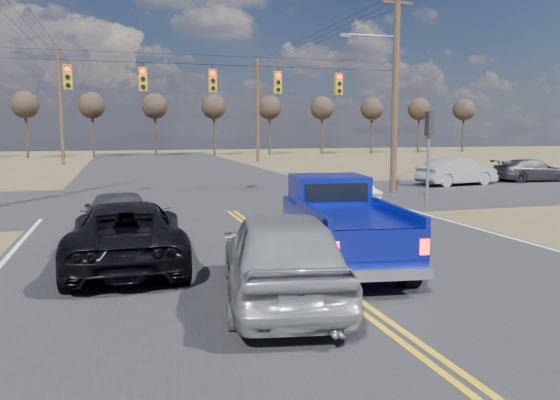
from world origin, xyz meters
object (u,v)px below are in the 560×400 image
object	(u,v)px
pickup_truck	(340,224)
white_car_queue	(339,194)
silver_suv	(282,254)
dgrey_car_queue	(119,215)
cross_car_east_far	(532,170)
black_suv	(127,234)
cross_car_east_near	(457,172)

from	to	relation	value
pickup_truck	white_car_queue	world-z (taller)	pickup_truck
pickup_truck	silver_suv	bearing A→B (deg)	-125.62
dgrey_car_queue	cross_car_east_far	xyz separation A→B (m)	(24.21, 11.16, 0.01)
dgrey_car_queue	cross_car_east_far	bearing A→B (deg)	-157.79
pickup_truck	black_suv	xyz separation A→B (m)	(-4.77, 1.33, -0.22)
pickup_truck	white_car_queue	xyz separation A→B (m)	(3.31, 8.08, -0.33)
black_suv	dgrey_car_queue	bearing A→B (deg)	-85.44
white_car_queue	cross_car_east_near	distance (m)	12.43
pickup_truck	white_car_queue	size ratio (longest dim) A/B	1.42
pickup_truck	cross_car_east_near	distance (m)	20.35
dgrey_car_queue	white_car_queue	bearing A→B (deg)	-161.33
pickup_truck	cross_car_east_far	size ratio (longest dim) A/B	1.18
silver_suv	dgrey_car_queue	world-z (taller)	silver_suv
white_car_queue	dgrey_car_queue	distance (m)	8.88
black_suv	white_car_queue	xyz separation A→B (m)	(8.08, 6.76, -0.11)
white_car_queue	cross_car_east_far	xyz separation A→B (m)	(15.93, 7.94, 0.04)
black_suv	cross_car_east_far	xyz separation A→B (m)	(24.01, 14.70, -0.08)
black_suv	dgrey_car_queue	world-z (taller)	black_suv
black_suv	cross_car_east_near	bearing A→B (deg)	-141.26
dgrey_car_queue	cross_car_east_far	distance (m)	26.65
pickup_truck	black_suv	world-z (taller)	pickup_truck
silver_suv	cross_car_east_far	bearing A→B (deg)	-129.63
white_car_queue	cross_car_east_near	size ratio (longest dim) A/B	0.83
silver_suv	dgrey_car_queue	distance (m)	7.63
silver_suv	white_car_queue	distance (m)	11.59
dgrey_car_queue	cross_car_east_far	world-z (taller)	cross_car_east_far
cross_car_east_far	white_car_queue	bearing A→B (deg)	119.88
black_suv	white_car_queue	bearing A→B (deg)	-138.75
pickup_truck	cross_car_east_near	world-z (taller)	pickup_truck
white_car_queue	cross_car_east_near	bearing A→B (deg)	-152.68
black_suv	dgrey_car_queue	distance (m)	3.55
black_suv	cross_car_east_near	size ratio (longest dim) A/B	1.15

